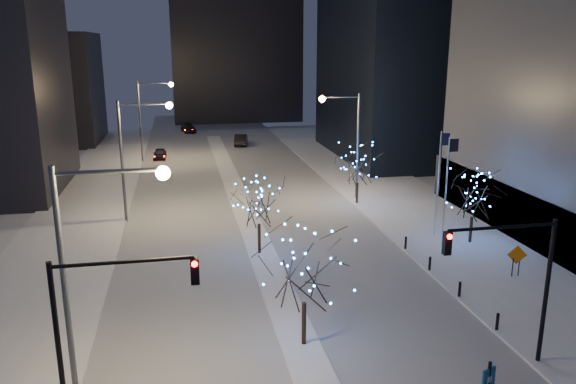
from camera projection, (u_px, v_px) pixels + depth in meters
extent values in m
cube|color=#A1A5AF|center=(236.00, 191.00, 56.35)|extent=(20.00, 130.00, 0.02)
cube|color=white|center=(242.00, 204.00, 51.59)|extent=(2.00, 80.00, 0.15)
cube|color=white|center=(442.00, 228.00, 44.88)|extent=(10.00, 90.00, 0.15)
cube|color=white|center=(60.00, 253.00, 39.50)|extent=(8.00, 90.00, 0.15)
cube|color=black|center=(34.00, 89.00, 82.70)|extent=(18.00, 16.00, 16.00)
cube|color=black|center=(234.00, 8.00, 106.20)|extent=(24.00, 14.00, 42.00)
cylinder|color=#595E66|center=(65.00, 291.00, 21.90)|extent=(0.24, 0.24, 10.00)
cylinder|color=#595E66|center=(108.00, 171.00, 21.08)|extent=(4.00, 0.16, 0.16)
sphere|color=#FFD67F|center=(163.00, 173.00, 21.49)|extent=(0.56, 0.56, 0.56)
cylinder|color=#595E66|center=(122.00, 163.00, 45.63)|extent=(0.24, 0.24, 10.00)
cylinder|color=#595E66|center=(144.00, 104.00, 44.80)|extent=(4.00, 0.16, 0.16)
sphere|color=#FFD67F|center=(169.00, 106.00, 45.21)|extent=(0.56, 0.56, 0.56)
cylinder|color=#595E66|center=(140.00, 122.00, 69.35)|extent=(0.24, 0.24, 10.00)
cylinder|color=#595E66|center=(154.00, 83.00, 68.53)|extent=(4.00, 0.16, 0.16)
sphere|color=#FFD67F|center=(171.00, 84.00, 68.94)|extent=(0.56, 0.56, 0.56)
cylinder|color=#595E66|center=(358.00, 147.00, 52.37)|extent=(0.24, 0.24, 10.00)
cylinder|color=#595E66|center=(341.00, 97.00, 50.85)|extent=(3.50, 0.16, 0.16)
sphere|color=#FFD67F|center=(322.00, 99.00, 50.56)|extent=(0.56, 0.56, 0.56)
cylinder|color=black|center=(59.00, 352.00, 20.39)|extent=(0.20, 0.20, 7.00)
cylinder|color=black|center=(123.00, 262.00, 20.01)|extent=(5.00, 0.14, 0.14)
cube|color=black|center=(195.00, 271.00, 20.61)|extent=(0.32, 0.28, 1.00)
sphere|color=#FF0C05|center=(195.00, 264.00, 20.35)|extent=(0.22, 0.22, 0.22)
cylinder|color=black|center=(546.00, 294.00, 25.14)|extent=(0.20, 0.20, 7.00)
cylinder|color=black|center=(503.00, 227.00, 23.84)|extent=(5.00, 0.14, 0.14)
cube|color=black|center=(447.00, 243.00, 23.51)|extent=(0.32, 0.28, 1.00)
sphere|color=#FF0C05|center=(450.00, 237.00, 23.25)|extent=(0.22, 0.22, 0.22)
cylinder|color=silver|center=(446.00, 193.00, 39.67)|extent=(0.10, 0.10, 8.00)
cube|color=black|center=(454.00, 145.00, 38.87)|extent=(0.70, 0.03, 0.90)
cylinder|color=silver|center=(438.00, 184.00, 42.16)|extent=(0.10, 0.10, 8.00)
cube|color=black|center=(445.00, 139.00, 41.36)|extent=(0.70, 0.03, 0.90)
cylinder|color=black|center=(497.00, 322.00, 28.67)|extent=(0.16, 0.16, 0.90)
cylinder|color=black|center=(460.00, 289.00, 32.47)|extent=(0.16, 0.16, 0.90)
cylinder|color=black|center=(430.00, 264.00, 36.26)|extent=(0.16, 0.16, 0.90)
cylinder|color=black|center=(406.00, 243.00, 40.06)|extent=(0.16, 0.16, 0.90)
imported|color=black|center=(160.00, 154.00, 72.32)|extent=(1.71, 3.95, 1.33)
imported|color=black|center=(241.00, 140.00, 82.11)|extent=(2.55, 5.20, 1.64)
imported|color=black|center=(188.00, 128.00, 94.13)|extent=(2.77, 5.10, 1.40)
cylinder|color=black|center=(304.00, 323.00, 27.18)|extent=(0.22, 0.22, 2.17)
cylinder|color=black|center=(259.00, 238.00, 39.16)|extent=(0.22, 0.22, 2.10)
cylinder|color=black|center=(471.00, 230.00, 41.33)|extent=(0.22, 0.22, 1.92)
cylinder|color=black|center=(357.00, 193.00, 51.59)|extent=(0.22, 0.22, 1.90)
cube|color=#0C4887|center=(489.00, 379.00, 19.80)|extent=(0.61, 0.32, 0.81)
cylinder|color=black|center=(513.00, 267.00, 35.25)|extent=(0.07, 0.07, 1.21)
cylinder|color=black|center=(519.00, 267.00, 35.33)|extent=(0.07, 0.07, 1.21)
cube|color=orange|center=(517.00, 255.00, 35.08)|extent=(1.22, 0.33, 1.24)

